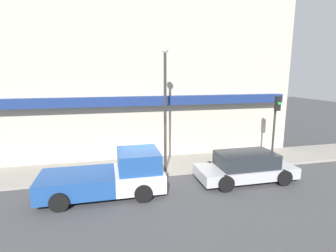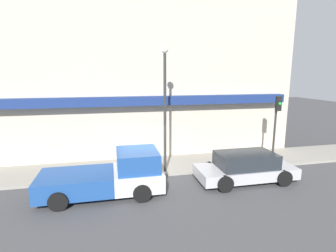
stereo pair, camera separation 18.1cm
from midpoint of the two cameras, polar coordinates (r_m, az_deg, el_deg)
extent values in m
plane|color=#424244|center=(13.17, -5.42, -11.28)|extent=(80.00, 80.00, 0.00)
cube|color=gray|center=(14.49, -6.23, -8.88)|extent=(36.00, 2.90, 0.14)
cube|color=#BCB29E|center=(16.57, -7.95, 13.25)|extent=(19.80, 3.00, 11.31)
cube|color=navy|center=(14.84, -7.07, 5.41)|extent=(18.22, 0.60, 0.50)
cube|color=silver|center=(11.64, -6.84, -11.09)|extent=(2.03, 2.09, 0.77)
cube|color=#1E478C|center=(11.37, -6.94, -7.35)|extent=(1.72, 1.92, 0.83)
cube|color=#1E478C|center=(11.67, -19.57, -11.62)|extent=(3.04, 2.09, 0.77)
cylinder|color=black|center=(12.71, -7.13, -10.40)|extent=(0.73, 0.22, 0.73)
cylinder|color=black|center=(10.80, -5.88, -14.40)|extent=(0.73, 0.22, 0.73)
cylinder|color=black|center=(12.81, -21.52, -10.95)|extent=(0.73, 0.22, 0.73)
cylinder|color=black|center=(10.92, -23.08, -15.01)|extent=(0.73, 0.22, 0.73)
cube|color=#ADADB2|center=(13.22, 16.10, -9.42)|extent=(4.66, 1.87, 0.50)
cube|color=#23282D|center=(13.03, 16.24, -7.00)|extent=(2.70, 1.68, 0.67)
cylinder|color=black|center=(14.72, 19.25, -7.91)|extent=(0.73, 0.22, 0.73)
cylinder|color=black|center=(13.29, 23.61, -10.31)|extent=(0.73, 0.22, 0.73)
cylinder|color=black|center=(13.44, 8.65, -9.22)|extent=(0.73, 0.22, 0.73)
cylinder|color=black|center=(11.85, 12.08, -12.21)|extent=(0.73, 0.22, 0.73)
cylinder|color=red|center=(13.47, -10.40, -9.26)|extent=(0.19, 0.19, 0.44)
sphere|color=red|center=(13.38, -10.44, -8.13)|extent=(0.18, 0.18, 0.18)
cylinder|color=#2D2D2D|center=(12.94, -1.03, 2.49)|extent=(0.14, 0.14, 5.86)
sphere|color=silver|center=(12.84, -1.08, 16.33)|extent=(0.36, 0.36, 0.36)
cylinder|color=#2D2D2D|center=(15.88, 21.75, -0.60)|extent=(0.12, 0.12, 3.72)
cube|color=black|center=(15.54, 22.47, 4.57)|extent=(0.28, 0.20, 0.80)
sphere|color=green|center=(15.44, 22.73, 4.51)|extent=(0.16, 0.16, 0.16)
camera|label=1|loc=(0.09, -90.37, -0.07)|focal=28.00mm
camera|label=2|loc=(0.09, 89.63, 0.07)|focal=28.00mm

